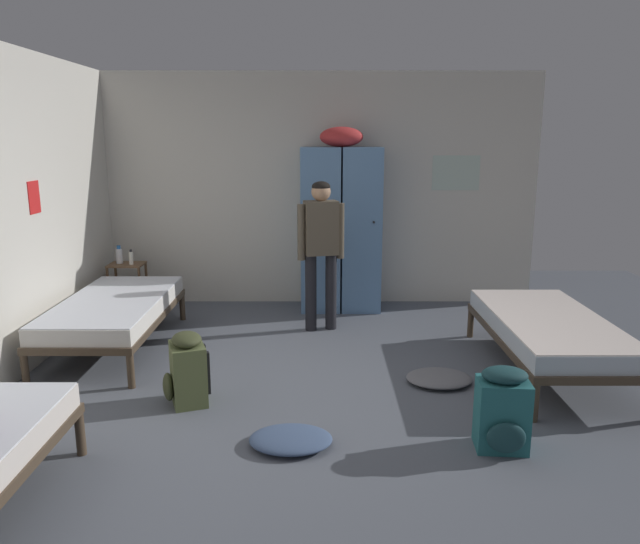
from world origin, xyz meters
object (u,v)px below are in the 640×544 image
(shelf_unit, at_px, (128,283))
(bed_right, at_px, (549,329))
(backpack_olive, at_px, (187,370))
(clothes_pile_grey, at_px, (439,378))
(lotion_bottle, at_px, (131,258))
(bed_left_rear, at_px, (114,310))
(clothes_pile_denim, at_px, (291,439))
(water_bottle, at_px, (119,256))
(locker_bank, at_px, (341,226))
(person_traveler, at_px, (321,242))
(backpack_teal, at_px, (503,411))

(shelf_unit, xyz_separation_m, bed_right, (4.10, -1.78, 0.04))
(backpack_olive, bearing_deg, clothes_pile_grey, 10.60)
(lotion_bottle, relative_size, clothes_pile_grey, 0.32)
(bed_left_rear, bearing_deg, clothes_pile_denim, -46.70)
(clothes_pile_grey, bearing_deg, clothes_pile_denim, -138.70)
(shelf_unit, distance_m, backpack_olive, 2.67)
(bed_right, distance_m, water_bottle, 4.56)
(locker_bank, bearing_deg, shelf_unit, -175.57)
(bed_right, xyz_separation_m, person_traveler, (-1.92, 1.17, 0.54))
(person_traveler, xyz_separation_m, backpack_teal, (1.15, -2.47, -0.66))
(water_bottle, relative_size, backpack_teal, 0.37)
(clothes_pile_grey, bearing_deg, locker_bank, 108.34)
(person_traveler, relative_size, lotion_bottle, 9.09)
(backpack_teal, bearing_deg, bed_left_rear, 148.67)
(clothes_pile_denim, bearing_deg, shelf_unit, 123.14)
(backpack_teal, relative_size, clothes_pile_denim, 1.01)
(water_bottle, relative_size, clothes_pile_denim, 0.37)
(lotion_bottle, distance_m, clothes_pile_grey, 3.71)
(bed_right, bearing_deg, locker_bank, 130.67)
(locker_bank, height_order, backpack_teal, locker_bank)
(shelf_unit, height_order, water_bottle, water_bottle)
(clothes_pile_denim, bearing_deg, backpack_olive, 141.11)
(bed_left_rear, bearing_deg, backpack_teal, -31.33)
(locker_bank, bearing_deg, person_traveler, -105.78)
(bed_left_rear, xyz_separation_m, clothes_pile_grey, (2.90, -0.82, -0.34))
(bed_right, height_order, water_bottle, water_bottle)
(shelf_unit, relative_size, bed_left_rear, 0.30)
(bed_left_rear, bearing_deg, bed_right, -8.56)
(clothes_pile_denim, bearing_deg, clothes_pile_grey, 41.30)
(shelf_unit, height_order, clothes_pile_denim, shelf_unit)
(shelf_unit, relative_size, lotion_bottle, 3.38)
(shelf_unit, distance_m, lotion_bottle, 0.31)
(backpack_teal, bearing_deg, clothes_pile_denim, 178.44)
(bed_left_rear, bearing_deg, locker_bank, 32.68)
(backpack_olive, distance_m, clothes_pile_denim, 1.06)
(bed_right, height_order, backpack_olive, backpack_olive)
(shelf_unit, xyz_separation_m, clothes_pile_denim, (1.99, -3.04, -0.30))
(locker_bank, distance_m, water_bottle, 2.52)
(bed_left_rear, height_order, backpack_teal, backpack_teal)
(bed_left_rear, relative_size, backpack_olive, 3.45)
(person_traveler, height_order, clothes_pile_denim, person_traveler)
(person_traveler, relative_size, water_bottle, 7.57)
(water_bottle, xyz_separation_m, lotion_bottle, (0.15, -0.06, -0.01))
(clothes_pile_grey, xyz_separation_m, clothes_pile_denim, (-1.16, -1.02, 0.00))
(person_traveler, xyz_separation_m, clothes_pile_grey, (0.96, -1.41, -0.88))
(water_bottle, distance_m, clothes_pile_grey, 3.87)
(bed_right, height_order, clothes_pile_denim, bed_right)
(bed_left_rear, xyz_separation_m, bed_right, (3.85, -0.58, 0.00))
(person_traveler, bearing_deg, clothes_pile_grey, -55.77)
(clothes_pile_denim, bearing_deg, lotion_bottle, 122.54)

